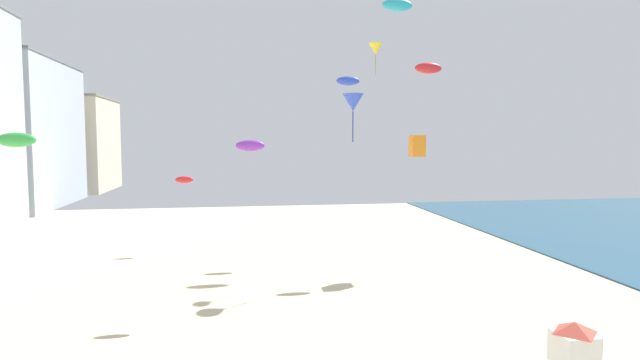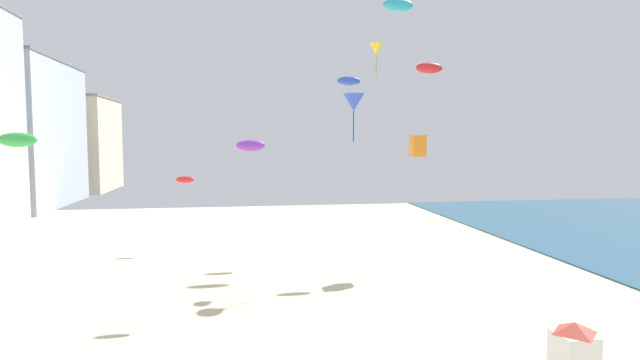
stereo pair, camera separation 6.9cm
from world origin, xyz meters
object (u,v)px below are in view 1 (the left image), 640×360
object	(u,v)px
kite_cyan_parafoil	(397,5)
lifeguard_stand	(574,345)
kite_red_parafoil_2	(184,180)
kite_blue_parafoil	(348,81)
kite_green_parafoil	(16,140)
kite_purple_parafoil	(250,146)
kite_red_parafoil	(428,68)
kite_yellow_delta	(376,49)
kite_orange_box	(417,146)
kite_blue_delta	(353,102)

from	to	relation	value
kite_cyan_parafoil	lifeguard_stand	bearing A→B (deg)	-93.68
kite_red_parafoil_2	kite_cyan_parafoil	bearing A→B (deg)	-6.06
lifeguard_stand	kite_blue_parafoil	size ratio (longest dim) A/B	1.49
kite_green_parafoil	kite_purple_parafoil	world-z (taller)	kite_green_parafoil
lifeguard_stand	kite_red_parafoil	world-z (taller)	kite_red_parafoil
kite_yellow_delta	kite_green_parafoil	size ratio (longest dim) A/B	0.86
kite_blue_parafoil	kite_cyan_parafoil	xyz separation A→B (m)	(3.63, -0.01, 5.50)
kite_orange_box	kite_cyan_parafoil	size ratio (longest dim) A/B	0.58
kite_orange_box	kite_red_parafoil	bearing A→B (deg)	51.08
kite_yellow_delta	kite_red_parafoil	bearing A→B (deg)	3.45
kite_green_parafoil	kite_purple_parafoil	bearing A→B (deg)	-31.46
lifeguard_stand	kite_blue_parafoil	distance (m)	25.36
kite_orange_box	kite_red_parafoil_2	distance (m)	17.00
kite_cyan_parafoil	kite_yellow_delta	bearing A→B (deg)	-121.07
kite_red_parafoil	kite_red_parafoil_2	bearing A→B (deg)	158.96
kite_blue_delta	kite_orange_box	bearing A→B (deg)	20.42
kite_blue_parafoil	lifeguard_stand	bearing A→B (deg)	-84.66
kite_blue_parafoil	kite_blue_delta	xyz separation A→B (m)	(-1.37, -7.76, -2.10)
kite_yellow_delta	kite_red_parafoil	size ratio (longest dim) A/B	1.08
kite_green_parafoil	kite_red_parafoil_2	world-z (taller)	kite_green_parafoil
kite_blue_delta	kite_yellow_delta	bearing A→B (deg)	54.49
kite_orange_box	kite_cyan_parafoil	xyz separation A→B (m)	(0.52, 6.08, 10.12)
lifeguard_stand	kite_blue_delta	size ratio (longest dim) A/B	0.92
kite_yellow_delta	kite_cyan_parafoil	bearing A→B (deg)	58.93
kite_cyan_parafoil	kite_purple_parafoil	bearing A→B (deg)	-133.60
kite_cyan_parafoil	kite_red_parafoil	bearing A→B (deg)	-81.28
lifeguard_stand	kite_blue_delta	bearing A→B (deg)	90.61
kite_orange_box	kite_red_parafoil	distance (m)	5.38
kite_blue_delta	kite_red_parafoil	xyz separation A→B (m)	(5.70, 3.18, 2.50)
kite_blue_parafoil	kite_blue_delta	distance (m)	8.15
kite_red_parafoil	lifeguard_stand	bearing A→B (deg)	-96.75
kite_blue_parafoil	kite_red_parafoil	size ratio (longest dim) A/B	0.94
kite_orange_box	kite_green_parafoil	world-z (taller)	kite_green_parafoil
kite_blue_parafoil	kite_purple_parafoil	distance (m)	14.38
kite_blue_parafoil	kite_purple_parafoil	xyz separation A→B (m)	(-7.33, -11.52, -4.51)
lifeguard_stand	kite_red_parafoil	distance (m)	21.49
kite_blue_delta	kite_green_parafoil	distance (m)	20.50
kite_red_parafoil	kite_green_parafoil	xyz separation A→B (m)	(-25.54, 1.55, -4.63)
lifeguard_stand	kite_cyan_parafoil	xyz separation A→B (m)	(1.48, 22.99, 15.96)
lifeguard_stand	kite_cyan_parafoil	distance (m)	28.03
kite_yellow_delta	kite_blue_parafoil	world-z (taller)	kite_yellow_delta
kite_purple_parafoil	kite_red_parafoil_2	size ratio (longest dim) A/B	1.08
lifeguard_stand	kite_green_parafoil	xyz separation A→B (m)	(-23.36, 19.97, 6.22)
kite_purple_parafoil	kite_cyan_parafoil	bearing A→B (deg)	46.40
kite_blue_delta	kite_red_parafoil	size ratio (longest dim) A/B	1.52
kite_blue_delta	kite_cyan_parafoil	world-z (taller)	kite_cyan_parafoil
lifeguard_stand	kite_green_parafoil	distance (m)	31.35
kite_red_parafoil	kite_purple_parafoil	size ratio (longest dim) A/B	1.29
kite_blue_parafoil	kite_red_parafoil_2	distance (m)	13.91
kite_red_parafoil	kite_yellow_delta	bearing A→B (deg)	-176.55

